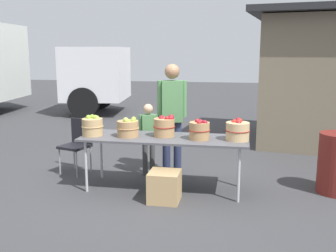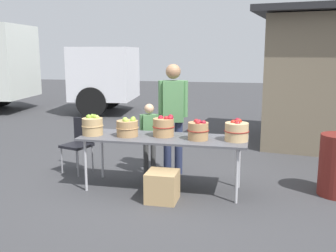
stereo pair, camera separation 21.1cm
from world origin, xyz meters
name	(u,v)px [view 1 (the left image)]	position (x,y,z in m)	size (l,w,h in m)	color
ground_plane	(164,189)	(0.00, 0.00, 0.00)	(40.00, 40.00, 0.00)	#38383A
market_table	(164,140)	(0.00, 0.00, 0.71)	(2.30, 0.76, 0.75)	#4C4C51
apple_basket_green_0	(92,126)	(-1.01, -0.07, 0.88)	(0.31, 0.31, 0.29)	tan
apple_basket_green_1	(128,128)	(-0.50, -0.05, 0.87)	(0.32, 0.32, 0.27)	#A87F51
apple_basket_red_0	(164,126)	(0.00, 0.06, 0.89)	(0.31, 0.31, 0.30)	#A87F51
apple_basket_red_1	(199,130)	(0.49, -0.05, 0.88)	(0.29, 0.29, 0.28)	#A87F51
apple_basket_red_2	(238,130)	(0.99, 0.00, 0.88)	(0.33, 0.33, 0.29)	tan
vendor_adult	(172,110)	(-0.02, 0.73, 1.02)	(0.45, 0.30, 1.73)	#262D4C
child_customer	(148,134)	(-0.36, 0.59, 0.66)	(0.28, 0.22, 1.13)	#3F3F3F
folding_chair	(78,141)	(-1.50, 0.52, 0.51)	(0.50, 0.50, 0.86)	black
produce_crate	(165,186)	(0.09, -0.44, 0.20)	(0.39, 0.39, 0.39)	tan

